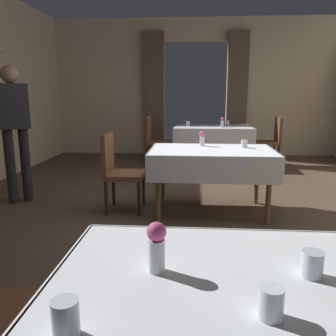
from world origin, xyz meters
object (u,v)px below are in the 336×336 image
object	(u,v)px
glass_far_c	(228,123)
dining_table_mid	(212,158)
glass_far_b	(188,124)
person_waiter_by_doorway	(14,123)
flower_vase_near	(157,245)
flower_vase_mid	(202,138)
glass_near_c	(66,319)
flower_vase_far	(222,122)
chair_far_left	(155,138)
chair_far_right	(271,139)
dining_table_far	(213,131)
dining_table_near	(259,303)
glass_near_d	(312,264)
glass_mid_b	(244,144)
glass_near_b	(271,303)
chair_mid_left	(118,168)

from	to	relation	value
glass_far_c	dining_table_mid	bearing A→B (deg)	-98.66
glass_far_b	person_waiter_by_doorway	xyz separation A→B (m)	(-2.12, -2.67, 0.22)
person_waiter_by_doorway	flower_vase_near	bearing A→B (deg)	-54.98
flower_vase_mid	glass_far_c	bearing A→B (deg)	78.48
glass_near_c	flower_vase_far	distance (m)	5.89
chair_far_left	chair_far_right	size ratio (longest dim) A/B	1.00
chair_far_left	chair_far_right	bearing A→B (deg)	1.95
chair_far_right	glass_far_c	distance (m)	0.92
flower_vase_mid	glass_far_c	world-z (taller)	flower_vase_mid
dining_table_mid	glass_far_b	distance (m)	2.90
dining_table_far	glass_near_c	size ratio (longest dim) A/B	14.55
flower_vase_near	glass_far_b	size ratio (longest dim) A/B	1.90
dining_table_near	flower_vase_mid	bearing A→B (deg)	92.33
dining_table_near	person_waiter_by_doorway	world-z (taller)	person_waiter_by_doorway
chair_far_left	chair_far_right	world-z (taller)	same
glass_near_d	person_waiter_by_doorway	size ratio (longest dim) A/B	0.05
glass_near_d	glass_far_b	world-z (taller)	glass_far_b
chair_far_right	flower_vase_mid	size ratio (longest dim) A/B	5.07
glass_near_c	glass_mid_b	world-z (taller)	glass_near_c
dining_table_mid	glass_near_b	xyz separation A→B (m)	(0.01, -3.04, 0.14)
dining_table_mid	flower_vase_far	world-z (taller)	flower_vase_far
dining_table_near	chair_far_right	distance (m)	5.86
dining_table_far	glass_far_c	size ratio (longest dim) A/B	14.72
glass_mid_b	chair_far_left	bearing A→B (deg)	117.31
chair_far_left	flower_vase_far	distance (m)	1.36
dining_table_mid	flower_vase_near	distance (m)	2.83
person_waiter_by_doorway	flower_vase_mid	bearing A→B (deg)	1.07
dining_table_far	chair_far_left	size ratio (longest dim) A/B	1.64
dining_table_mid	chair_mid_left	xyz separation A→B (m)	(-1.10, -0.04, -0.14)
glass_mid_b	flower_vase_far	world-z (taller)	flower_vase_far
chair_mid_left	glass_far_b	size ratio (longest dim) A/B	9.50
dining_table_near	glass_mid_b	world-z (taller)	glass_mid_b
chair_far_right	glass_near_c	distance (m)	6.31
chair_far_right	glass_far_c	bearing A→B (deg)	166.03
chair_far_right	glass_near_b	bearing A→B (deg)	-102.47
dining_table_near	flower_vase_far	world-z (taller)	flower_vase_far
person_waiter_by_doorway	chair_far_right	bearing A→B (deg)	35.37
chair_far_left	glass_near_b	xyz separation A→B (m)	(0.99, -5.83, 0.28)
glass_far_b	flower_vase_far	bearing A→B (deg)	-17.43
person_waiter_by_doorway	chair_far_left	bearing A→B (deg)	60.50
dining_table_near	flower_vase_mid	xyz separation A→B (m)	(-0.13, 3.08, 0.19)
chair_far_left	glass_near_d	size ratio (longest dim) A/B	10.11
dining_table_mid	glass_far_b	xyz separation A→B (m)	(-0.32, 2.88, 0.15)
glass_far_c	dining_table_near	bearing A→B (deg)	-94.37
chair_mid_left	glass_near_d	xyz separation A→B (m)	(1.30, -2.76, 0.28)
flower_vase_far	dining_table_far	bearing A→B (deg)	130.05
chair_far_left	flower_vase_far	size ratio (longest dim) A/B	4.80
glass_near_c	glass_near_d	xyz separation A→B (m)	(0.74, 0.36, -0.01)
chair_far_right	glass_near_b	xyz separation A→B (m)	(-1.31, -5.91, 0.28)
flower_vase_mid	glass_far_b	xyz separation A→B (m)	(-0.22, 2.63, -0.05)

